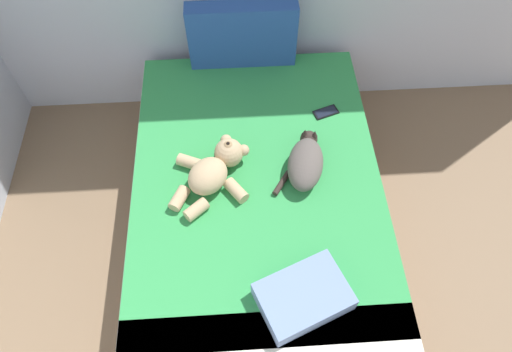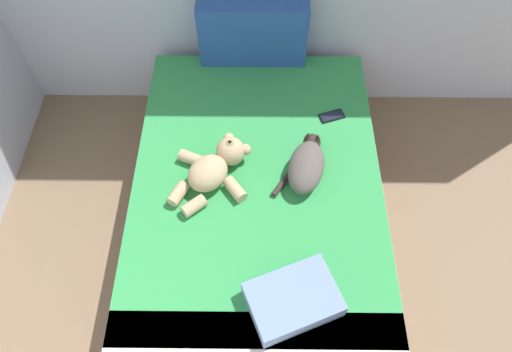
% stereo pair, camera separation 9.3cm
% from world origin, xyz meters
% --- Properties ---
extents(bed, '(1.41, 2.06, 0.50)m').
position_xyz_m(bed, '(1.64, 2.75, 0.25)').
color(bed, '#9E7A56').
rests_on(bed, ground_plane).
extents(patterned_cushion, '(0.67, 0.12, 0.42)m').
position_xyz_m(patterned_cushion, '(1.60, 3.70, 0.71)').
color(patterned_cushion, '#264C99').
rests_on(patterned_cushion, bed).
extents(cat, '(0.32, 0.42, 0.15)m').
position_xyz_m(cat, '(1.90, 2.83, 0.57)').
color(cat, '#59514C').
rests_on(cat, bed).
extents(teddy_bear, '(0.44, 0.50, 0.17)m').
position_xyz_m(teddy_bear, '(1.41, 2.81, 0.57)').
color(teddy_bear, tan).
rests_on(teddy_bear, bed).
extents(cell_phone, '(0.16, 0.12, 0.01)m').
position_xyz_m(cell_phone, '(2.08, 3.23, 0.50)').
color(cell_phone, black).
rests_on(cell_phone, bed).
extents(throw_pillow, '(0.48, 0.41, 0.11)m').
position_xyz_m(throw_pillow, '(1.80, 2.10, 0.55)').
color(throw_pillow, '#728CB7').
rests_on(throw_pillow, bed).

